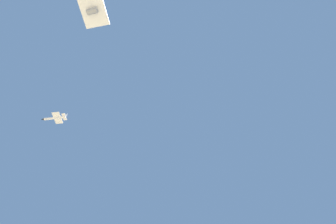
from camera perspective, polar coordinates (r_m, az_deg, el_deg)
The scene contains 1 object.
chase_jet_right_wing at distance 185.33m, azimuth -20.97°, elevation -1.08°, with size 14.59×10.17×4.00m.
Camera 1 is at (-16.28, 98.56, 2.68)m, focal length 31.62 mm.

